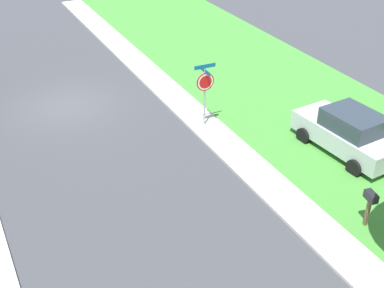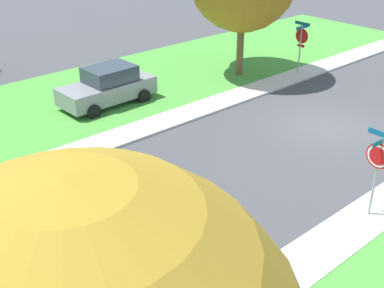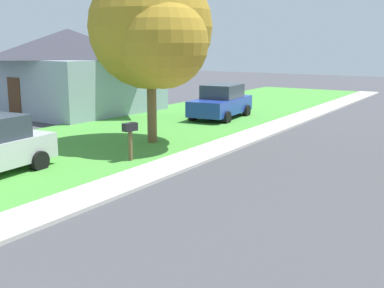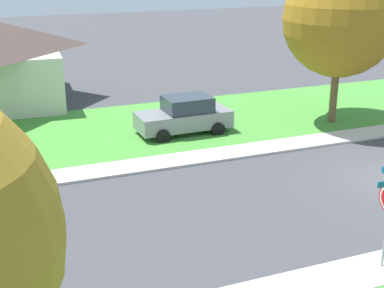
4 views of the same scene
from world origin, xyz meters
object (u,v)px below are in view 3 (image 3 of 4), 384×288
Objects in this scene: car_blue_kerbside_mid at (221,102)px; mailbox at (130,132)px; tree_sidewalk_near at (153,31)px; house_left_setback at (69,69)px.

car_blue_kerbside_mid is 3.39× the size of mailbox.
tree_sidewalk_near is 0.70× the size of house_left_setback.
house_left_setback reaches higher than mailbox.
tree_sidewalk_near is 11.22m from house_left_setback.
car_blue_kerbside_mid is 9.04m from house_left_setback.
mailbox is (0.94, -2.62, -3.22)m from tree_sidewalk_near.
car_blue_kerbside_mid is at bearing 98.29° from tree_sidewalk_near.
mailbox is at bearing -70.34° from tree_sidewalk_near.
house_left_setback is 13.34m from mailbox.
tree_sidewalk_near is 5.09× the size of mailbox.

